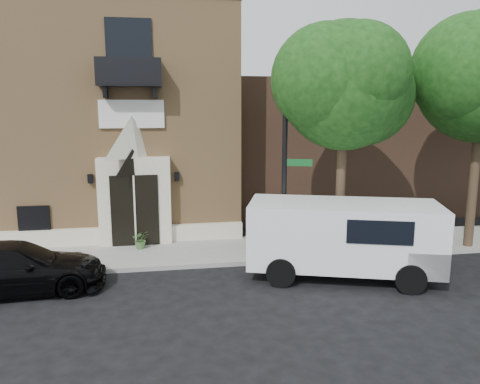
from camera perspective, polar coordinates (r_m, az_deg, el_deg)
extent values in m
plane|color=black|center=(15.35, -9.20, -9.42)|extent=(120.00, 120.00, 0.00)
cube|color=gray|center=(16.78, -5.80, -7.34)|extent=(42.00, 3.00, 0.15)
cube|color=tan|center=(22.67, -17.35, 8.25)|extent=(12.00, 10.00, 9.00)
cube|color=black|center=(23.01, -18.01, 19.89)|extent=(12.20, 10.20, 0.30)
cube|color=silver|center=(18.23, -18.81, -5.18)|extent=(12.00, 0.30, 0.60)
cube|color=silver|center=(17.57, -12.68, -1.08)|extent=(2.60, 0.55, 3.20)
pyramid|color=silver|center=(17.27, -13.00, 6.58)|extent=(2.60, 0.55, 1.50)
cube|color=black|center=(17.35, -12.69, -2.24)|extent=(1.70, 0.06, 2.60)
cube|color=silver|center=(17.31, -12.70, -2.27)|extent=(0.06, 0.04, 2.60)
cube|color=white|center=(17.43, -13.07, 9.25)|extent=(2.30, 0.10, 1.00)
cube|color=black|center=(17.05, -13.29, 12.58)|extent=(2.20, 0.90, 0.10)
cube|color=black|center=(16.65, -13.45, 14.19)|extent=(2.20, 0.06, 0.90)
cube|color=black|center=(17.17, -16.95, 13.90)|extent=(0.06, 0.90, 0.90)
cube|color=black|center=(17.04, -9.72, 14.23)|extent=(0.06, 0.90, 0.90)
cube|color=black|center=(17.56, -13.37, 16.44)|extent=(1.60, 0.08, 2.20)
cube|color=black|center=(18.46, -23.81, -3.08)|extent=(1.10, 0.10, 1.00)
cube|color=red|center=(18.49, -23.79, -3.06)|extent=(0.85, 0.06, 0.75)
cube|color=black|center=(17.72, -17.78, 1.56)|extent=(0.18, 0.18, 0.32)
cube|color=black|center=(17.53, -7.71, 1.88)|extent=(0.18, 0.18, 0.32)
cube|color=brown|center=(26.39, 17.61, 5.65)|extent=(18.00, 8.00, 6.40)
cylinder|color=#38281C|center=(16.31, 12.12, -0.15)|extent=(0.32, 0.32, 4.20)
sphere|color=#11380F|center=(16.06, 12.62, 12.47)|extent=(4.20, 4.20, 4.20)
sphere|color=#11380F|center=(16.63, 14.79, 11.27)|extent=(3.36, 3.36, 3.36)
sphere|color=#11380F|center=(15.63, 10.48, 13.35)|extent=(3.57, 3.57, 3.57)
sphere|color=#11380F|center=(15.51, 14.37, 13.96)|extent=(3.15, 3.15, 3.15)
cylinder|color=#38281C|center=(18.70, 26.54, 0.66)|extent=(0.32, 0.32, 4.42)
sphere|color=#11380F|center=(17.96, 26.12, 13.13)|extent=(3.82, 3.82, 3.83)
imported|color=black|center=(14.68, -25.76, -8.36)|extent=(5.05, 2.38, 1.42)
cube|color=white|center=(14.57, 12.46, -5.03)|extent=(6.07, 3.88, 1.92)
cube|color=white|center=(15.07, 21.04, -7.22)|extent=(1.77, 2.50, 0.79)
cube|color=black|center=(14.94, 22.96, -3.90)|extent=(0.91, 1.93, 0.79)
cube|color=black|center=(13.48, 16.71, -4.76)|extent=(1.73, 0.59, 0.68)
cylinder|color=black|center=(13.81, 5.01, -9.73)|extent=(0.90, 0.53, 0.86)
cylinder|color=black|center=(15.84, 5.48, -7.07)|extent=(0.90, 0.53, 0.86)
cylinder|color=black|center=(14.09, 20.07, -9.93)|extent=(0.90, 0.53, 0.86)
cylinder|color=black|center=(16.09, 18.55, -7.30)|extent=(0.90, 0.53, 0.86)
cylinder|color=black|center=(15.41, 5.43, 3.24)|extent=(0.17, 0.17, 6.23)
cube|color=#0F4C1E|center=(15.38, 7.18, 3.58)|extent=(0.85, 0.32, 0.23)
cube|color=#0F4C1E|center=(15.83, 5.56, 4.75)|extent=(0.32, 0.85, 0.23)
cylinder|color=#B30013|center=(16.77, 10.71, -7.08)|extent=(0.34, 0.34, 0.07)
cylinder|color=#B30013|center=(16.68, 10.75, -6.12)|extent=(0.24, 0.24, 0.51)
sphere|color=#B30013|center=(16.60, 10.78, -5.18)|extent=(0.24, 0.24, 0.24)
cylinder|color=#B30013|center=(16.67, 10.75, -5.98)|extent=(0.42, 0.11, 0.11)
cube|color=#0F3A18|center=(16.74, 12.06, -5.24)|extent=(1.89, 1.07, 1.15)
cube|color=black|center=(16.59, 12.14, -3.16)|extent=(1.95, 1.13, 0.13)
imported|color=#477138|center=(17.17, -11.98, -5.67)|extent=(0.66, 0.59, 0.67)
imported|color=black|center=(16.97, 5.66, -4.07)|extent=(0.69, 0.65, 1.59)
imported|color=black|center=(18.64, 20.85, -3.48)|extent=(0.81, 0.91, 1.54)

